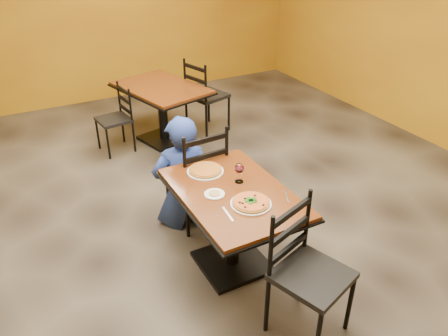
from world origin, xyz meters
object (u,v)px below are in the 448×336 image
chair_second_left (114,120)px  chair_main_far (196,173)px  diner (182,171)px  plate_far (205,171)px  chair_main_near (312,277)px  pizza_far (205,170)px  chair_second_right (207,96)px  table_main (233,211)px  wine_glass (239,172)px  pizza_main (251,202)px  table_second (162,101)px  side_plate (214,194)px  plate_main (251,204)px

chair_second_left → chair_main_far: bearing=1.9°
diner → plate_far: (0.04, -0.43, 0.20)m
chair_main_near → diner: (-0.24, 1.66, 0.04)m
pizza_far → chair_second_right: bearing=63.4°
diner → plate_far: bearing=106.0°
table_main → pizza_far: 0.43m
chair_second_right → diner: bearing=131.6°
chair_second_left → wine_glass: size_ratio=4.66×
pizza_main → chair_second_right: bearing=70.1°
table_second → chair_main_near: 3.45m
table_second → chair_main_near: bearing=-94.3°
side_plate → wine_glass: bearing=16.2°
wine_glass → diner: bearing=106.9°
chair_main_near → chair_second_left: 3.46m
plate_main → table_main: bearing=97.1°
chair_second_right → pizza_far: 2.48m
plate_far → pizza_far: (0.00, 0.00, 0.02)m
table_main → plate_far: bearing=99.1°
plate_main → pizza_far: pizza_far is taller
diner → side_plate: 0.81m
chair_main_near → wine_glass: (-0.02, 0.96, 0.33)m
plate_main → wine_glass: wine_glass is taller
chair_main_near → pizza_main: size_ratio=3.57×
diner → plate_main: diner is taller
diner → chair_main_near: bearing=108.5°
pizza_main → plate_far: bearing=98.3°
diner → plate_main: bearing=107.5°
table_main → table_second: bearing=81.3°
diner → wine_glass: size_ratio=6.13×
pizza_main → pizza_far: same height
plate_main → wine_glass: size_ratio=1.72×
pizza_main → wine_glass: (0.08, 0.32, 0.07)m
table_second → chair_main_far: bearing=-101.5°
chair_second_right → pizza_far: bearing=137.8°
chair_main_near → chair_second_left: (-0.40, 3.44, -0.09)m
chair_second_left → chair_second_right: bearing=83.1°
chair_second_right → side_plate: bearing=139.3°
table_main → pizza_far: pizza_far is taller
table_main → chair_second_left: (-0.26, 2.58, -0.14)m
table_main → table_second: same height
side_plate → plate_far: bearing=75.2°
plate_main → plate_far: 0.60m
chair_main_far → plate_main: 1.00m
chair_main_far → chair_second_left: bearing=-84.4°
plate_main → diner: bearing=97.2°
chair_second_left → wine_glass: 2.55m
chair_main_far → pizza_far: (-0.08, -0.38, 0.26)m
diner → table_second: bearing=-95.2°
chair_second_right → wine_glass: chair_second_right is taller
table_second → chair_second_left: size_ratio=1.68×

